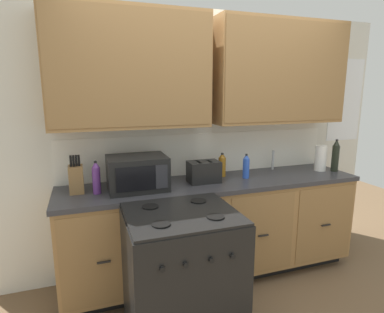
# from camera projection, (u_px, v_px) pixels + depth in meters

# --- Properties ---
(ground_plane) EXTENTS (8.00, 8.00, 0.00)m
(ground_plane) POSITION_uv_depth(u_px,v_px,m) (226.00, 292.00, 2.80)
(ground_plane) COLOR brown
(wall_unit) EXTENTS (3.92, 0.40, 2.47)m
(wall_unit) POSITION_uv_depth(u_px,v_px,m) (208.00, 99.00, 2.92)
(wall_unit) COLOR silver
(wall_unit) RESTS_ON ground_plane
(counter_run) EXTENTS (2.75, 0.64, 0.94)m
(counter_run) POSITION_uv_depth(u_px,v_px,m) (214.00, 228.00, 2.98)
(counter_run) COLOR black
(counter_run) RESTS_ON ground_plane
(stove_range) EXTENTS (0.76, 0.68, 0.95)m
(stove_range) POSITION_uv_depth(u_px,v_px,m) (182.00, 275.00, 2.23)
(stove_range) COLOR black
(stove_range) RESTS_ON ground_plane
(microwave) EXTENTS (0.48, 0.37, 0.28)m
(microwave) POSITION_uv_depth(u_px,v_px,m) (137.00, 173.00, 2.62)
(microwave) COLOR black
(microwave) RESTS_ON counter_run
(toaster) EXTENTS (0.28, 0.18, 0.19)m
(toaster) POSITION_uv_depth(u_px,v_px,m) (204.00, 172.00, 2.83)
(toaster) COLOR black
(toaster) RESTS_ON counter_run
(knife_block) EXTENTS (0.11, 0.14, 0.31)m
(knife_block) POSITION_uv_depth(u_px,v_px,m) (76.00, 179.00, 2.54)
(knife_block) COLOR olive
(knife_block) RESTS_ON counter_run
(sink_faucet) EXTENTS (0.02, 0.02, 0.20)m
(sink_faucet) POSITION_uv_depth(u_px,v_px,m) (273.00, 160.00, 3.29)
(sink_faucet) COLOR #B2B5BA
(sink_faucet) RESTS_ON counter_run
(paper_towel_roll) EXTENTS (0.12, 0.12, 0.26)m
(paper_towel_roll) POSITION_uv_depth(u_px,v_px,m) (321.00, 158.00, 3.24)
(paper_towel_roll) COLOR white
(paper_towel_roll) RESTS_ON counter_run
(bottle_amber) EXTENTS (0.07, 0.07, 0.23)m
(bottle_amber) POSITION_uv_depth(u_px,v_px,m) (222.00, 165.00, 3.03)
(bottle_amber) COLOR #9E6619
(bottle_amber) RESTS_ON counter_run
(bottle_violet) EXTENTS (0.06, 0.06, 0.27)m
(bottle_violet) POSITION_uv_depth(u_px,v_px,m) (96.00, 178.00, 2.51)
(bottle_violet) COLOR #663384
(bottle_violet) RESTS_ON counter_run
(bottle_blue) EXTENTS (0.06, 0.06, 0.23)m
(bottle_blue) POSITION_uv_depth(u_px,v_px,m) (246.00, 166.00, 2.97)
(bottle_blue) COLOR blue
(bottle_blue) RESTS_ON counter_run
(bottle_dark) EXTENTS (0.07, 0.07, 0.33)m
(bottle_dark) POSITION_uv_depth(u_px,v_px,m) (335.00, 156.00, 3.21)
(bottle_dark) COLOR black
(bottle_dark) RESTS_ON counter_run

